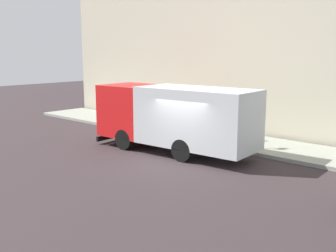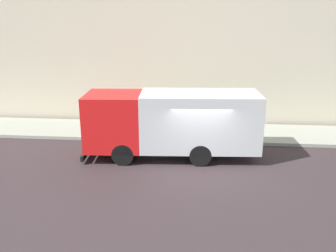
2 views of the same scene
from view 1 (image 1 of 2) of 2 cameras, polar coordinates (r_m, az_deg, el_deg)
The scene contains 9 objects.
ground at distance 16.10m, azimuth 1.43°, elevation -5.30°, with size 80.00×80.00×0.00m, color #352B2D.
sidewalk at distance 19.72m, azimuth 10.20°, elevation -2.23°, with size 3.25×30.00×0.16m, color #9A9E8F.
building_facade at distance 21.08m, azimuth 13.72°, elevation 10.77°, with size 0.50×30.00×9.15m, color beige.
large_utility_truck at distance 17.47m, azimuth 0.85°, elevation 1.53°, with size 2.82×7.75×2.92m.
pedestrian_walking at distance 20.35m, azimuth 4.55°, elevation 1.02°, with size 0.41×0.41×1.65m.
pedestrian_standing at distance 19.58m, azimuth 9.42°, elevation 0.54°, with size 0.37×0.37×1.65m.
pedestrian_third at distance 20.45m, azimuth 3.10°, elevation 1.28°, with size 0.47×0.47×1.77m.
traffic_cone_orange at distance 22.38m, azimuth -2.59°, elevation 0.60°, with size 0.50×0.50×0.72m, color orange.
street_sign_post at distance 18.04m, azimuth 9.95°, elevation 1.25°, with size 0.44×0.08×2.29m.
Camera 1 is at (-11.78, -10.04, 4.43)m, focal length 42.64 mm.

